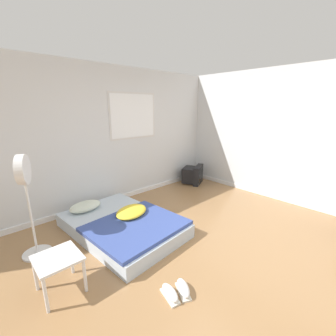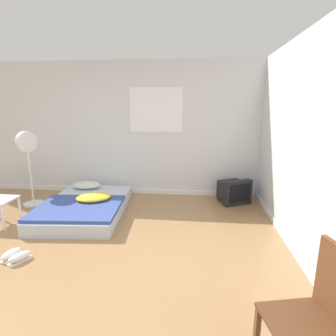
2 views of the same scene
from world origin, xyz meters
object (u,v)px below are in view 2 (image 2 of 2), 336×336
(mattress_bed, at_px, (86,206))
(standing_fan, at_px, (28,156))
(sneaker_pair, at_px, (15,256))
(crt_tv, at_px, (234,191))
(wooden_chair, at_px, (324,313))

(mattress_bed, relative_size, standing_fan, 1.45)
(mattress_bed, relative_size, sneaker_pair, 5.78)
(mattress_bed, xyz_separation_m, standing_fan, (-1.11, 0.28, 0.77))
(crt_tv, xyz_separation_m, standing_fan, (-3.64, -0.49, 0.68))
(crt_tv, relative_size, wooden_chair, 0.66)
(mattress_bed, height_order, standing_fan, standing_fan)
(wooden_chair, distance_m, sneaker_pair, 3.10)
(crt_tv, height_order, wooden_chair, wooden_chair)
(crt_tv, height_order, sneaker_pair, crt_tv)
(mattress_bed, height_order, wooden_chair, wooden_chair)
(crt_tv, bearing_deg, wooden_chair, -88.78)
(mattress_bed, distance_m, wooden_chair, 3.66)
(sneaker_pair, height_order, standing_fan, standing_fan)
(crt_tv, xyz_separation_m, sneaker_pair, (-2.78, -2.20, -0.17))
(wooden_chair, height_order, sneaker_pair, wooden_chair)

